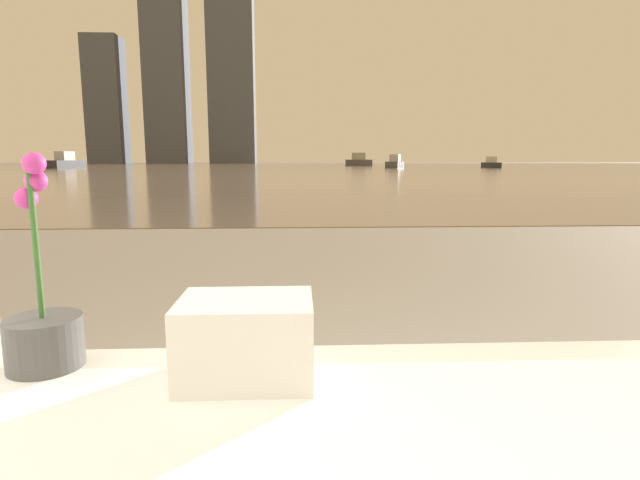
% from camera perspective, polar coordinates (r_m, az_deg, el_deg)
% --- Properties ---
extents(potted_orchid, '(0.15, 0.15, 0.44)m').
position_cam_1_polar(potted_orchid, '(1.18, -29.05, -8.62)').
color(potted_orchid, '#4C4C4C').
rests_on(potted_orchid, bathtub).
extents(towel_stack, '(0.26, 0.19, 0.16)m').
position_cam_1_polar(towel_stack, '(1.00, -8.43, -11.08)').
color(towel_stack, white).
rests_on(towel_stack, bathtub).
extents(harbor_water, '(180.00, 110.00, 0.01)m').
position_cam_1_polar(harbor_water, '(62.12, -2.64, 8.32)').
color(harbor_water, gray).
rests_on(harbor_water, ground_plane).
extents(harbor_boat_0, '(3.56, 5.41, 1.92)m').
position_cam_1_polar(harbor_boat_0, '(75.61, 4.43, 8.98)').
color(harbor_boat_0, '#4C4C51').
rests_on(harbor_boat_0, harbor_water).
extents(harbor_boat_1, '(1.25, 3.44, 1.28)m').
position_cam_1_polar(harbor_boat_1, '(61.28, 18.97, 8.25)').
color(harbor_boat_1, '#2D2D33').
rests_on(harbor_boat_1, harbor_water).
extents(harbor_boat_2, '(2.67, 5.04, 1.80)m').
position_cam_1_polar(harbor_boat_2, '(61.02, -27.11, 7.91)').
color(harbor_boat_2, '#2D2D33').
rests_on(harbor_boat_2, harbor_water).
extents(harbor_boat_3, '(2.79, 4.23, 1.50)m').
position_cam_1_polar(harbor_boat_3, '(57.02, 8.56, 8.68)').
color(harbor_boat_3, '#4C4C51').
rests_on(harbor_boat_3, harbor_water).
extents(skyline_tower_0, '(7.66, 6.90, 27.87)m').
position_cam_1_polar(skyline_tower_0, '(126.38, -23.24, 14.38)').
color(skyline_tower_0, '#4C515B').
rests_on(skyline_tower_0, ground_plane).
extents(skyline_tower_1, '(8.77, 8.82, 40.63)m').
position_cam_1_polar(skyline_tower_1, '(123.21, -17.13, 17.86)').
color(skyline_tower_1, '#4C515B').
rests_on(skyline_tower_1, ground_plane).
extents(skyline_tower_2, '(10.25, 6.23, 67.42)m').
position_cam_1_polar(skyline_tower_2, '(123.45, -10.27, 24.46)').
color(skyline_tower_2, '#4C515B').
rests_on(skyline_tower_2, ground_plane).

